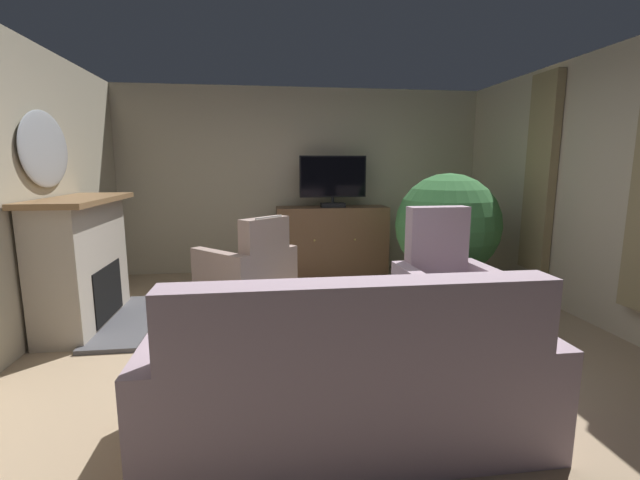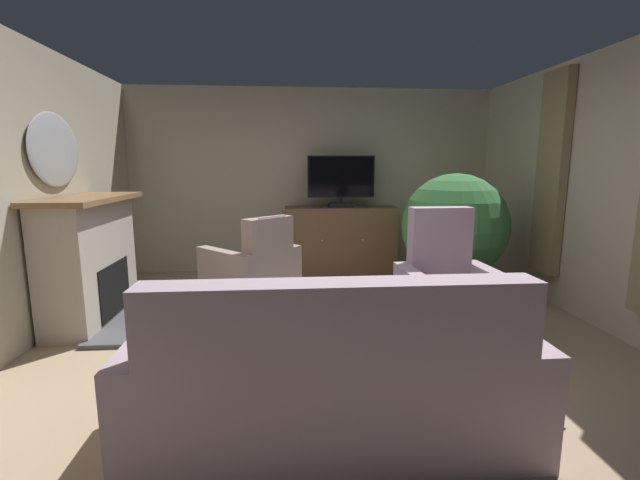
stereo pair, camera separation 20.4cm
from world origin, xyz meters
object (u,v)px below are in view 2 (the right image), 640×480
object	(u,v)px
fireplace	(92,262)
armchair_facing_sofa	(449,299)
tv_cabinet	(340,242)
television	(341,180)
armchair_near_window	(253,274)
wall_mirror_oval	(55,150)
tv_remote	(305,296)
sofa_floral	(335,387)
folded_newspaper	(284,294)
potted_plant_tall_palm_by_window	(454,228)
coffee_table	(308,300)

from	to	relation	value
fireplace	armchair_facing_sofa	world-z (taller)	fireplace
tv_cabinet	television	distance (m)	0.88
fireplace	tv_cabinet	distance (m)	3.17
armchair_near_window	wall_mirror_oval	bearing A→B (deg)	-165.43
wall_mirror_oval	tv_remote	xyz separation A→B (m)	(2.31, -0.87, -1.22)
sofa_floral	tv_cabinet	bearing A→B (deg)	82.28
fireplace	folded_newspaper	distance (m)	2.06
tv_cabinet	folded_newspaper	size ratio (longest dim) A/B	5.21
fireplace	television	xyz separation A→B (m)	(2.69, 1.63, 0.75)
fireplace	potted_plant_tall_palm_by_window	bearing A→B (deg)	7.02
tv_cabinet	potted_plant_tall_palm_by_window	xyz separation A→B (m)	(1.18, -1.20, 0.36)
television	potted_plant_tall_palm_by_window	world-z (taller)	television
folded_newspaper	armchair_near_window	xyz separation A→B (m)	(-0.36, 1.25, -0.13)
sofa_floral	tv_remote	bearing A→B (deg)	94.57
tv_remote	potted_plant_tall_palm_by_window	distance (m)	2.28
folded_newspaper	armchair_facing_sofa	size ratio (longest dim) A/B	0.26
tv_remote	folded_newspaper	distance (m)	0.19
armchair_near_window	potted_plant_tall_palm_by_window	xyz separation A→B (m)	(2.34, 0.01, 0.50)
folded_newspaper	sofa_floral	distance (m)	1.39
coffee_table	sofa_floral	xyz separation A→B (m)	(0.08, -1.36, -0.07)
television	potted_plant_tall_palm_by_window	xyz separation A→B (m)	(1.18, -1.15, -0.52)
coffee_table	sofa_floral	distance (m)	1.36
fireplace	sofa_floral	xyz separation A→B (m)	(2.17, -2.14, -0.26)
tv_remote	coffee_table	bearing A→B (deg)	-91.70
folded_newspaper	armchair_facing_sofa	distance (m)	1.50
wall_mirror_oval	folded_newspaper	size ratio (longest dim) A/B	3.09
armchair_facing_sofa	armchair_near_window	size ratio (longest dim) A/B	0.97
coffee_table	armchair_facing_sofa	bearing A→B (deg)	4.83
television	armchair_facing_sofa	world-z (taller)	television
fireplace	wall_mirror_oval	world-z (taller)	wall_mirror_oval
sofa_floral	wall_mirror_oval	bearing A→B (deg)	138.42
sofa_floral	armchair_facing_sofa	size ratio (longest dim) A/B	1.90
fireplace	armchair_near_window	xyz separation A→B (m)	(1.53, 0.46, -0.27)
potted_plant_tall_palm_by_window	sofa_floral	bearing A→B (deg)	-122.98
tv_cabinet	tv_remote	bearing A→B (deg)	-103.70
fireplace	tv_cabinet	size ratio (longest dim) A/B	0.97
tv_remote	armchair_facing_sofa	size ratio (longest dim) A/B	0.15
wall_mirror_oval	armchair_near_window	bearing A→B (deg)	14.57
fireplace	armchair_near_window	bearing A→B (deg)	16.79
armchair_facing_sofa	potted_plant_tall_palm_by_window	distance (m)	1.34
sofa_floral	armchair_near_window	size ratio (longest dim) A/B	1.86
fireplace	coffee_table	size ratio (longest dim) A/B	1.62
folded_newspaper	armchair_facing_sofa	world-z (taller)	armchair_facing_sofa
fireplace	wall_mirror_oval	size ratio (longest dim) A/B	1.63
armchair_near_window	folded_newspaper	bearing A→B (deg)	-73.91
tv_cabinet	fireplace	bearing A→B (deg)	-148.00
tv_remote	sofa_floral	xyz separation A→B (m)	(0.10, -1.28, -0.14)
armchair_near_window	potted_plant_tall_palm_by_window	distance (m)	2.39
sofa_floral	coffee_table	bearing A→B (deg)	93.26
coffee_table	potted_plant_tall_palm_by_window	bearing A→B (deg)	35.36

